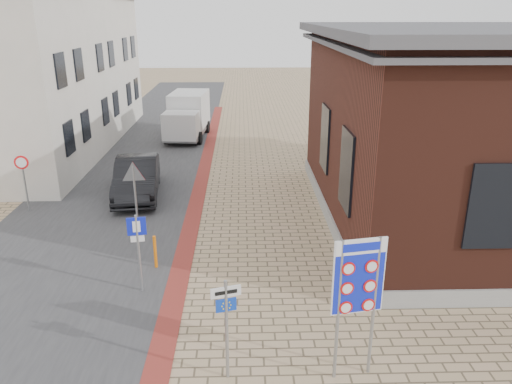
# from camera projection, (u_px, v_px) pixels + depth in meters

# --- Properties ---
(ground) EXTENTS (120.00, 120.00, 0.00)m
(ground) POSITION_uv_depth(u_px,v_px,m) (249.00, 333.00, 11.94)
(ground) COLOR tan
(ground) RESTS_ON ground
(road_strip) EXTENTS (7.00, 60.00, 0.02)m
(road_strip) POSITION_uv_depth(u_px,v_px,m) (139.00, 159.00, 25.88)
(road_strip) COLOR #38383A
(road_strip) RESTS_ON ground
(curb_strip) EXTENTS (0.60, 40.00, 0.02)m
(curb_strip) POSITION_uv_depth(u_px,v_px,m) (199.00, 191.00, 21.27)
(curb_strip) COLOR maroon
(curb_strip) RESTS_ON ground
(brick_building) EXTENTS (13.00, 13.00, 6.80)m
(brick_building) POSITION_uv_depth(u_px,v_px,m) (501.00, 125.00, 17.56)
(brick_building) COLOR gray
(brick_building) RESTS_ON ground
(townhouse_mid) EXTENTS (7.40, 6.40, 9.10)m
(townhouse_mid) POSITION_uv_depth(u_px,v_px,m) (41.00, 64.00, 27.00)
(townhouse_mid) COLOR silver
(townhouse_mid) RESTS_ON ground
(townhouse_far) EXTENTS (7.40, 6.40, 8.30)m
(townhouse_far) POSITION_uv_depth(u_px,v_px,m) (76.00, 61.00, 32.77)
(townhouse_far) COLOR silver
(townhouse_far) RESTS_ON ground
(bike_rack) EXTENTS (0.08, 1.80, 0.60)m
(bike_rack) POSITION_uv_depth(u_px,v_px,m) (343.00, 276.00, 13.98)
(bike_rack) COLOR slate
(bike_rack) RESTS_ON ground
(sedan) EXTENTS (2.21, 4.95, 1.58)m
(sedan) POSITION_uv_depth(u_px,v_px,m) (137.00, 177.00, 20.60)
(sedan) COLOR black
(sedan) RESTS_ON ground
(box_truck) EXTENTS (2.49, 5.20, 2.64)m
(box_truck) POSITION_uv_depth(u_px,v_px,m) (187.00, 115.00, 30.00)
(box_truck) COLOR slate
(box_truck) RESTS_ON ground
(border_sign) EXTENTS (1.07, 0.24, 3.17)m
(border_sign) POSITION_uv_depth(u_px,v_px,m) (358.00, 279.00, 9.80)
(border_sign) COLOR gray
(border_sign) RESTS_ON ground
(essen_sign) EXTENTS (0.61, 0.21, 2.30)m
(essen_sign) POSITION_uv_depth(u_px,v_px,m) (226.00, 315.00, 10.00)
(essen_sign) COLOR gray
(essen_sign) RESTS_ON ground
(parking_sign) EXTENTS (0.50, 0.12, 2.26)m
(parking_sign) POSITION_uv_depth(u_px,v_px,m) (138.00, 241.00, 13.22)
(parking_sign) COLOR gray
(parking_sign) RESTS_ON ground
(yield_sign) EXTENTS (0.88, 0.13, 2.48)m
(yield_sign) POSITION_uv_depth(u_px,v_px,m) (134.00, 180.00, 16.83)
(yield_sign) COLOR gray
(yield_sign) RESTS_ON ground
(speed_sign) EXTENTS (0.52, 0.09, 2.22)m
(speed_sign) POSITION_uv_depth(u_px,v_px,m) (24.00, 175.00, 18.73)
(speed_sign) COLOR gray
(speed_sign) RESTS_ON ground
(bollard) EXTENTS (0.12, 0.12, 1.04)m
(bollard) POSITION_uv_depth(u_px,v_px,m) (155.00, 252.00, 14.81)
(bollard) COLOR orange
(bollard) RESTS_ON ground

